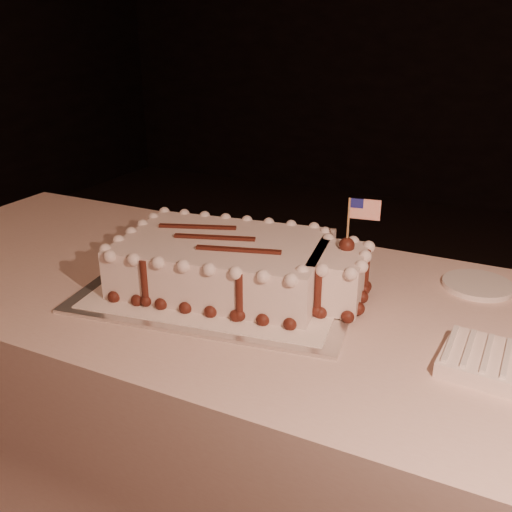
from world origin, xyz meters
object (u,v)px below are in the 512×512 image
at_px(cake_board, 225,286).
at_px(sheet_cake, 238,264).
at_px(side_plate, 478,285).
at_px(napkin_stack, 505,365).
at_px(banquet_table, 316,448).

height_order(cake_board, sheet_cake, sheet_cake).
height_order(cake_board, side_plate, side_plate).
distance_m(cake_board, side_plate, 0.58).
bearing_deg(side_plate, napkin_stack, -76.52).
xyz_separation_m(banquet_table, sheet_cake, (-0.21, 0.00, 0.44)).
bearing_deg(side_plate, banquet_table, -138.29).
xyz_separation_m(cake_board, side_plate, (0.52, 0.26, 0.00)).
height_order(sheet_cake, napkin_stack, sheet_cake).
height_order(banquet_table, sheet_cake, sheet_cake).
bearing_deg(napkin_stack, side_plate, 103.48).
bearing_deg(cake_board, banquet_table, -7.42).
distance_m(cake_board, napkin_stack, 0.61).
relative_size(banquet_table, side_plate, 15.29).
xyz_separation_m(banquet_table, napkin_stack, (0.37, -0.09, 0.39)).
distance_m(cake_board, sheet_cake, 0.07).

